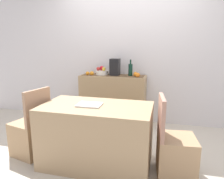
{
  "coord_description": "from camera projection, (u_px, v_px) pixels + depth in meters",
  "views": [
    {
      "loc": [
        0.66,
        -2.61,
        1.44
      ],
      "look_at": [
        -0.11,
        0.38,
        0.76
      ],
      "focal_mm": 33.24,
      "sensor_mm": 36.0,
      "label": 1
    }
  ],
  "objects": [
    {
      "name": "ground_plane",
      "position": [
        113.0,
        148.0,
        2.94
      ],
      "size": [
        6.4,
        6.4,
        0.02
      ],
      "primitive_type": "cube",
      "color": "beige",
      "rests_on": "ground"
    },
    {
      "name": "room_wall_rear",
      "position": [
        129.0,
        49.0,
        3.77
      ],
      "size": [
        6.4,
        0.06,
        2.7
      ],
      "primitive_type": "cube",
      "color": "silver",
      "rests_on": "ground"
    },
    {
      "name": "sideboard_console",
      "position": [
        113.0,
        100.0,
        3.77
      ],
      "size": [
        1.16,
        0.42,
        0.89
      ],
      "primitive_type": "cube",
      "color": "tan",
      "rests_on": "ground"
    },
    {
      "name": "table_runner",
      "position": [
        113.0,
        75.0,
        3.68
      ],
      "size": [
        1.09,
        0.32,
        0.01
      ],
      "primitive_type": "cube",
      "color": "brown",
      "rests_on": "sideboard_console"
    },
    {
      "name": "fruit_bowl",
      "position": [
        102.0,
        73.0,
        3.72
      ],
      "size": [
        0.22,
        0.22,
        0.08
      ],
      "primitive_type": "cylinder",
      "color": "white",
      "rests_on": "table_runner"
    },
    {
      "name": "apple_center",
      "position": [
        102.0,
        68.0,
        3.72
      ],
      "size": [
        0.08,
        0.08,
        0.08
      ],
      "primitive_type": "sphere",
      "color": "red",
      "rests_on": "fruit_bowl"
    },
    {
      "name": "apple_left",
      "position": [
        104.0,
        69.0,
        3.64
      ],
      "size": [
        0.06,
        0.06,
        0.06
      ],
      "primitive_type": "sphere",
      "color": "gold",
      "rests_on": "fruit_bowl"
    },
    {
      "name": "apple_rear",
      "position": [
        98.0,
        69.0,
        3.68
      ],
      "size": [
        0.07,
        0.07,
        0.07
      ],
      "primitive_type": "sphere",
      "color": "red",
      "rests_on": "fruit_bowl"
    },
    {
      "name": "wine_bottle",
      "position": [
        130.0,
        70.0,
        3.58
      ],
      "size": [
        0.07,
        0.07,
        0.29
      ],
      "color": "#123226",
      "rests_on": "sideboard_console"
    },
    {
      "name": "coffee_maker",
      "position": [
        115.0,
        67.0,
        3.64
      ],
      "size": [
        0.16,
        0.18,
        0.3
      ],
      "primitive_type": "cube",
      "color": "black",
      "rests_on": "sideboard_console"
    },
    {
      "name": "orange_loose_mid",
      "position": [
        88.0,
        73.0,
        3.71
      ],
      "size": [
        0.07,
        0.07,
        0.07
      ],
      "primitive_type": "sphere",
      "color": "orange",
      "rests_on": "sideboard_console"
    },
    {
      "name": "orange_loose_far",
      "position": [
        138.0,
        75.0,
        3.46
      ],
      "size": [
        0.08,
        0.08,
        0.08
      ],
      "primitive_type": "sphere",
      "color": "orange",
      "rests_on": "sideboard_console"
    },
    {
      "name": "orange_loose_near_bowl",
      "position": [
        136.0,
        74.0,
        3.54
      ],
      "size": [
        0.08,
        0.08,
        0.08
      ],
      "primitive_type": "sphere",
      "color": "orange",
      "rests_on": "sideboard_console"
    },
    {
      "name": "orange_loose_end",
      "position": [
        92.0,
        73.0,
        3.68
      ],
      "size": [
        0.07,
        0.07,
        0.07
      ],
      "primitive_type": "sphere",
      "color": "orange",
      "rests_on": "sideboard_console"
    },
    {
      "name": "dining_table",
      "position": [
        97.0,
        135.0,
        2.49
      ],
      "size": [
        1.28,
        0.71,
        0.74
      ],
      "primitive_type": "cube",
      "color": "tan",
      "rests_on": "ground"
    },
    {
      "name": "open_book",
      "position": [
        89.0,
        105.0,
        2.41
      ],
      "size": [
        0.29,
        0.22,
        0.02
      ],
      "primitive_type": "cube",
      "rotation": [
        0.0,
        0.0,
        0.03
      ],
      "color": "white",
      "rests_on": "dining_table"
    },
    {
      "name": "chair_near_window",
      "position": [
        31.0,
        135.0,
        2.73
      ],
      "size": [
        0.48,
        0.48,
        0.9
      ],
      "color": "tan",
      "rests_on": "ground"
    },
    {
      "name": "chair_by_corner",
      "position": [
        175.0,
        153.0,
        2.28
      ],
      "size": [
        0.44,
        0.44,
        0.9
      ],
      "color": "tan",
      "rests_on": "ground"
    }
  ]
}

